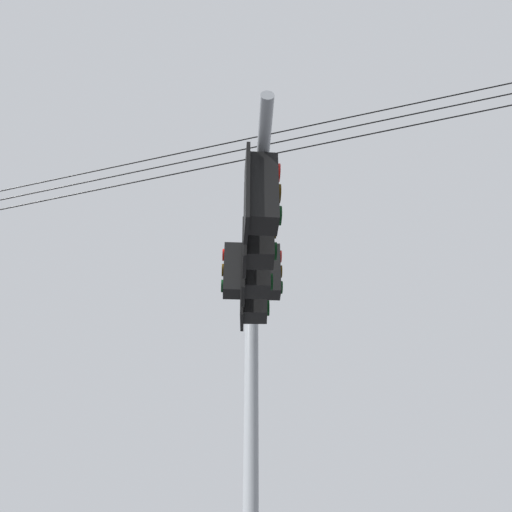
% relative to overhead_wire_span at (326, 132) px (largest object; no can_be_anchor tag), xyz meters
% --- Properties ---
extents(signal_mast_assembly, '(1.37, 4.07, 6.87)m').
position_rel_overhead_wire_span_xyz_m(signal_mast_assembly, '(-1.18, -0.94, -4.20)').
color(signal_mast_assembly, gray).
rests_on(signal_mast_assembly, ground).
extents(overhead_wire_span, '(30.64, 2.70, 1.30)m').
position_rel_overhead_wire_span_xyz_m(overhead_wire_span, '(0.00, 0.00, 0.00)').
color(overhead_wire_span, black).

